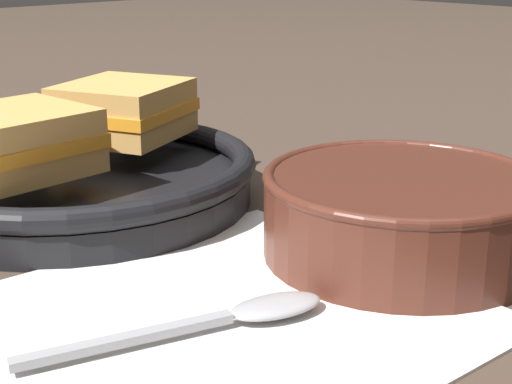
{
  "coord_description": "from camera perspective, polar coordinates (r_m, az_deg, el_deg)",
  "views": [
    {
      "loc": [
        -0.34,
        -0.34,
        0.2
      ],
      "look_at": [
        0.02,
        0.04,
        0.03
      ],
      "focal_mm": 55.0,
      "sensor_mm": 36.0,
      "label": 1
    }
  ],
  "objects": [
    {
      "name": "ground_plane",
      "position": [
        0.52,
        1.21,
        -4.79
      ],
      "size": [
        4.0,
        4.0,
        0.0
      ],
      "primitive_type": "plane",
      "color": "#47382D"
    },
    {
      "name": "skillet",
      "position": [
        0.64,
        -13.01,
        1.02
      ],
      "size": [
        0.29,
        0.4,
        0.04
      ],
      "color": "black",
      "rests_on": "ground_plane"
    },
    {
      "name": "napkin",
      "position": [
        0.44,
        -4.27,
        -9.54
      ],
      "size": [
        0.31,
        0.27,
        0.0
      ],
      "color": "white",
      "rests_on": "ground_plane"
    },
    {
      "name": "sandwich_near_left",
      "position": [
        0.68,
        -9.61,
        5.91
      ],
      "size": [
        0.13,
        0.13,
        0.05
      ],
      "rotation": [
        0.0,
        0.0,
        1.98
      ],
      "color": "tan",
      "rests_on": "skillet"
    },
    {
      "name": "spoon",
      "position": [
        0.43,
        -1.4,
        -8.91
      ],
      "size": [
        0.17,
        0.07,
        0.01
      ],
      "rotation": [
        0.0,
        0.0,
        -0.31
      ],
      "color": "#9E9EA3",
      "rests_on": "napkin"
    },
    {
      "name": "soup_bowl",
      "position": [
        0.52,
        10.49,
        -1.28
      ],
      "size": [
        0.18,
        0.18,
        0.06
      ],
      "color": "#4C2319",
      "rests_on": "ground_plane"
    },
    {
      "name": "sandwich_near_right",
      "position": [
        0.58,
        -17.2,
        3.49
      ],
      "size": [
        0.11,
        0.1,
        0.05
      ],
      "rotation": [
        0.0,
        0.0,
        4.77
      ],
      "color": "tan",
      "rests_on": "skillet"
    }
  ]
}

